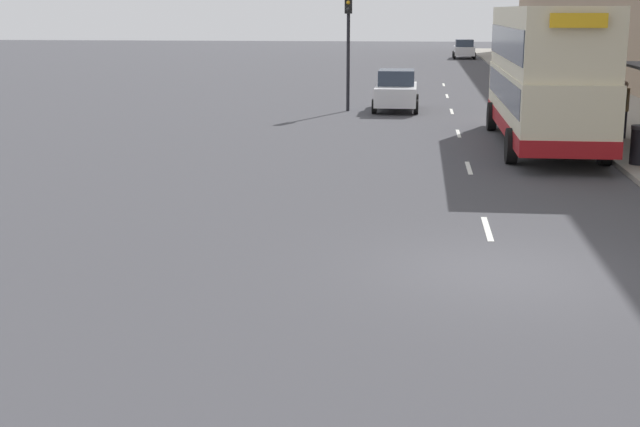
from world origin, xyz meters
TOP-DOWN VIEW (x-y plane):
  - ground_plane at (0.00, 0.00)m, footprint 220.00×220.00m
  - pavement at (6.50, 38.50)m, footprint 5.00×93.00m
  - lane_mark_0 at (0.00, 2.92)m, footprint 0.12×2.00m
  - lane_mark_1 at (0.00, 9.87)m, footprint 0.12×2.00m
  - lane_mark_2 at (0.00, 16.82)m, footprint 0.12×2.00m
  - lane_mark_3 at (0.00, 23.77)m, footprint 0.12×2.00m
  - lane_mark_4 at (0.00, 30.72)m, footprint 0.12×2.00m
  - lane_mark_5 at (0.00, 37.67)m, footprint 0.12×2.00m
  - double_decker_bus_near at (2.47, 14.13)m, footprint 2.85×10.97m
  - car_0 at (2.47, 66.44)m, footprint 1.91×4.28m
  - car_1 at (-2.37, 23.98)m, footprint 1.91×4.16m
  - pedestrian_1 at (5.16, 15.31)m, footprint 0.37×0.37m
  - litter_bin at (4.55, 10.19)m, footprint 0.55×0.55m
  - traffic_light_far_kerb at (-4.40, 23.52)m, footprint 0.30×0.32m

SIDE VIEW (x-z plane):
  - ground_plane at x=0.00m, z-range 0.00..0.00m
  - lane_mark_0 at x=0.00m, z-range 0.00..0.01m
  - lane_mark_1 at x=0.00m, z-range 0.00..0.01m
  - lane_mark_2 at x=0.00m, z-range 0.00..0.01m
  - lane_mark_3 at x=0.00m, z-range 0.00..0.01m
  - lane_mark_4 at x=0.00m, z-range 0.00..0.01m
  - lane_mark_5 at x=0.00m, z-range 0.00..0.01m
  - pavement at x=6.50m, z-range 0.00..0.14m
  - litter_bin at x=4.55m, z-range 0.14..1.19m
  - car_0 at x=2.47m, z-range 0.00..1.66m
  - car_1 at x=-2.37m, z-range -0.01..1.71m
  - pedestrian_1 at x=5.16m, z-range 0.16..2.01m
  - double_decker_bus_near at x=2.47m, z-range 0.14..4.44m
  - traffic_light_far_kerb at x=-4.40m, z-range 0.86..5.92m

